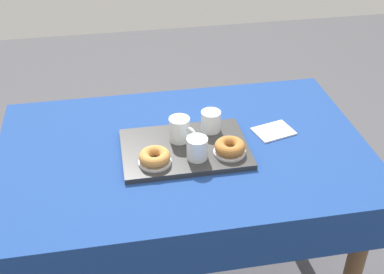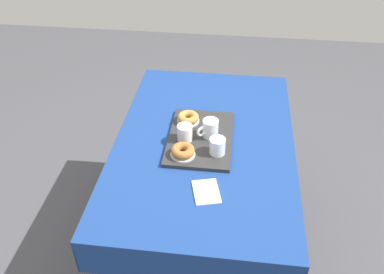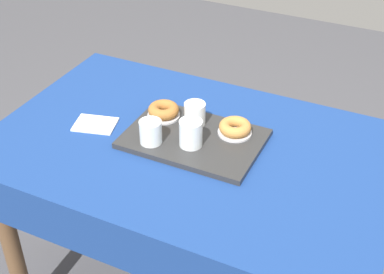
# 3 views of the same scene
# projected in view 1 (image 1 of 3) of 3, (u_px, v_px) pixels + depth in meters

# --- Properties ---
(dining_table) EXTENTS (1.30, 0.84, 0.78)m
(dining_table) POSITION_uv_depth(u_px,v_px,m) (184.00, 172.00, 1.81)
(dining_table) COLOR navy
(dining_table) RESTS_ON ground
(serving_tray) EXTENTS (0.44, 0.30, 0.02)m
(serving_tray) POSITION_uv_depth(u_px,v_px,m) (186.00, 149.00, 1.73)
(serving_tray) COLOR #2D2D2D
(serving_tray) RESTS_ON dining_table
(tea_mug_left) EXTENTS (0.09, 0.10, 0.09)m
(tea_mug_left) POSITION_uv_depth(u_px,v_px,m) (180.00, 130.00, 1.74)
(tea_mug_left) COLOR white
(tea_mug_left) RESTS_ON serving_tray
(water_glass_near) EXTENTS (0.07, 0.07, 0.08)m
(water_glass_near) POSITION_uv_depth(u_px,v_px,m) (211.00, 122.00, 1.79)
(water_glass_near) COLOR white
(water_glass_near) RESTS_ON serving_tray
(water_glass_far) EXTENTS (0.07, 0.07, 0.08)m
(water_glass_far) POSITION_uv_depth(u_px,v_px,m) (197.00, 149.00, 1.65)
(water_glass_far) COLOR white
(water_glass_far) RESTS_ON serving_tray
(donut_plate_left) EXTENTS (0.11, 0.11, 0.01)m
(donut_plate_left) POSITION_uv_depth(u_px,v_px,m) (155.00, 162.00, 1.65)
(donut_plate_left) COLOR silver
(donut_plate_left) RESTS_ON serving_tray
(sugar_donut_left) EXTENTS (0.10, 0.10, 0.04)m
(sugar_donut_left) POSITION_uv_depth(u_px,v_px,m) (155.00, 157.00, 1.64)
(sugar_donut_left) COLOR #BC7F3D
(sugar_donut_left) RESTS_ON donut_plate_left
(donut_plate_right) EXTENTS (0.11, 0.11, 0.01)m
(donut_plate_right) POSITION_uv_depth(u_px,v_px,m) (230.00, 152.00, 1.69)
(donut_plate_right) COLOR silver
(donut_plate_right) RESTS_ON serving_tray
(sugar_donut_right) EXTENTS (0.10, 0.10, 0.04)m
(sugar_donut_right) POSITION_uv_depth(u_px,v_px,m) (230.00, 147.00, 1.68)
(sugar_donut_right) COLOR #A3662D
(sugar_donut_right) RESTS_ON donut_plate_right
(paper_napkin) EXTENTS (0.16, 0.13, 0.01)m
(paper_napkin) POSITION_uv_depth(u_px,v_px,m) (274.00, 131.00, 1.83)
(paper_napkin) COLOR white
(paper_napkin) RESTS_ON dining_table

